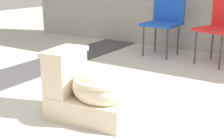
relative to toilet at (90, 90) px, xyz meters
name	(u,v)px	position (x,y,z in m)	size (l,w,h in m)	color
ground_plane	(86,118)	(-0.03, -0.02, -0.22)	(14.00, 14.00, 0.00)	#B7B2A8
gravel_strip	(20,73)	(-1.32, 0.48, -0.21)	(0.56, 8.00, 0.01)	#423F44
toilet	(90,90)	(0.00, 0.00, 0.00)	(0.67, 0.45, 0.52)	beige
folding_chair_left	(165,16)	(-0.37, 2.17, 0.29)	(0.45, 0.45, 0.83)	#1947B2
folding_chair_middle	(223,21)	(0.39, 2.11, 0.29)	(0.56, 0.56, 0.83)	red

